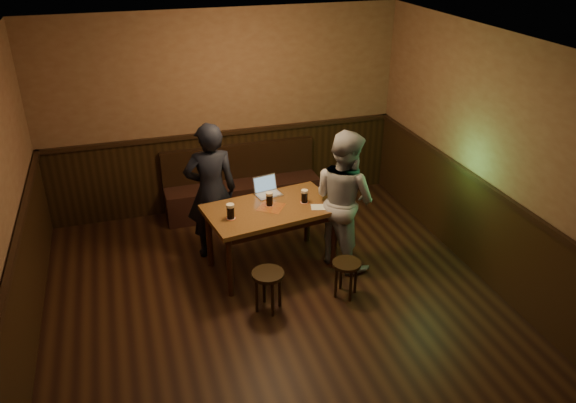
% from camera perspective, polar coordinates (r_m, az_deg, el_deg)
% --- Properties ---
extents(room, '(5.04, 6.04, 2.84)m').
position_cam_1_polar(room, '(5.48, -0.67, -1.68)').
color(room, black).
rests_on(room, ground).
extents(bench, '(2.20, 0.50, 0.95)m').
position_cam_1_polar(bench, '(8.10, -4.66, 1.16)').
color(bench, black).
rests_on(bench, ground).
extents(pub_table, '(1.62, 1.08, 0.81)m').
position_cam_1_polar(pub_table, '(6.58, -1.71, -1.40)').
color(pub_table, '#573218').
rests_on(pub_table, ground).
extents(stool_left, '(0.38, 0.38, 0.47)m').
position_cam_1_polar(stool_left, '(6.03, -2.04, -7.98)').
color(stool_left, black).
rests_on(stool_left, ground).
extents(stool_right, '(0.34, 0.34, 0.43)m').
position_cam_1_polar(stool_right, '(6.28, 5.96, -6.83)').
color(stool_right, black).
rests_on(stool_right, ground).
extents(pint_left, '(0.12, 0.12, 0.18)m').
position_cam_1_polar(pint_left, '(6.28, -5.86, -1.00)').
color(pint_left, '#B13215').
rests_on(pint_left, pub_table).
extents(pint_mid, '(0.11, 0.11, 0.17)m').
position_cam_1_polar(pint_mid, '(6.54, -1.90, 0.26)').
color(pint_mid, '#B13215').
rests_on(pint_mid, pub_table).
extents(pint_right, '(0.10, 0.10, 0.16)m').
position_cam_1_polar(pint_right, '(6.61, 1.69, 0.55)').
color(pint_right, '#B13215').
rests_on(pint_right, pub_table).
extents(laptop, '(0.34, 0.30, 0.22)m').
position_cam_1_polar(laptop, '(6.83, -2.15, 1.21)').
color(laptop, silver).
rests_on(laptop, pub_table).
extents(menu, '(0.25, 0.20, 0.00)m').
position_cam_1_polar(menu, '(6.54, 3.32, -0.57)').
color(menu, silver).
rests_on(menu, pub_table).
extents(person_suit, '(0.64, 0.43, 1.74)m').
position_cam_1_polar(person_suit, '(6.83, -7.81, 1.02)').
color(person_suit, black).
rests_on(person_suit, ground).
extents(person_grey, '(0.92, 1.01, 1.70)m').
position_cam_1_polar(person_grey, '(6.65, 5.71, 0.24)').
color(person_grey, '#99989E').
rests_on(person_grey, ground).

